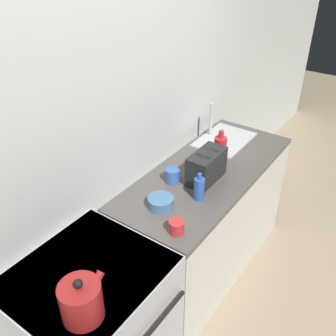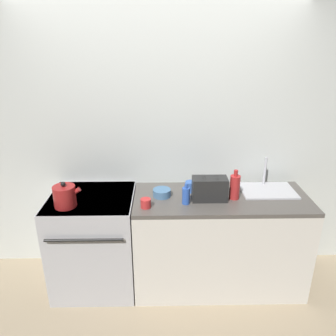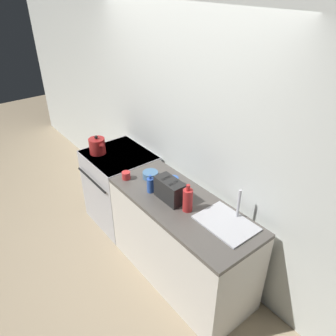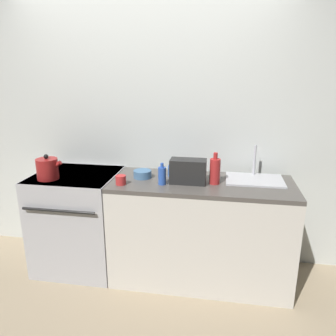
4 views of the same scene
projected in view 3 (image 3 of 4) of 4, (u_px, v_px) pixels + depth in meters
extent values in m
plane|color=tan|center=(126.00, 257.00, 3.60)|extent=(12.00, 12.00, 0.00)
cube|color=silver|center=(179.00, 132.00, 3.32)|extent=(8.00, 0.05, 2.60)
cube|color=#B7B7BC|center=(121.00, 188.00, 3.95)|extent=(0.74, 0.67, 0.92)
cube|color=black|center=(118.00, 155.00, 3.72)|extent=(0.73, 0.66, 0.02)
cylinder|color=black|center=(100.00, 153.00, 3.75)|extent=(0.22, 0.22, 0.01)
cylinder|color=black|center=(115.00, 165.00, 3.53)|extent=(0.22, 0.22, 0.01)
cylinder|color=black|center=(121.00, 146.00, 3.90)|extent=(0.22, 0.22, 0.01)
cylinder|color=black|center=(137.00, 157.00, 3.68)|extent=(0.22, 0.22, 0.01)
cylinder|color=black|center=(91.00, 180.00, 3.62)|extent=(0.63, 0.02, 0.02)
cube|color=silver|center=(181.00, 243.00, 3.17)|extent=(1.53, 0.63, 0.88)
cube|color=#514C47|center=(182.00, 205.00, 2.94)|extent=(1.53, 0.63, 0.04)
cylinder|color=maroon|center=(97.00, 146.00, 3.69)|extent=(0.18, 0.18, 0.18)
sphere|color=black|center=(96.00, 137.00, 3.64)|extent=(0.04, 0.04, 0.04)
cylinder|color=maroon|center=(101.00, 146.00, 3.62)|extent=(0.10, 0.04, 0.09)
cube|color=black|center=(170.00, 190.00, 2.93)|extent=(0.30, 0.15, 0.20)
cube|color=black|center=(166.00, 178.00, 2.92)|extent=(0.04, 0.10, 0.01)
cube|color=black|center=(174.00, 184.00, 2.85)|extent=(0.04, 0.10, 0.01)
cube|color=#B7B7BC|center=(226.00, 223.00, 2.69)|extent=(0.48, 0.34, 0.01)
cylinder|color=silver|center=(239.00, 204.00, 2.69)|extent=(0.02, 0.02, 0.28)
cylinder|color=#B72828|center=(188.00, 200.00, 2.79)|extent=(0.09, 0.09, 0.21)
cylinder|color=#B72828|center=(188.00, 188.00, 2.72)|extent=(0.03, 0.03, 0.05)
cylinder|color=#2D56B7|center=(150.00, 185.00, 3.05)|extent=(0.06, 0.06, 0.14)
cylinder|color=#2D56B7|center=(150.00, 177.00, 3.00)|extent=(0.03, 0.03, 0.04)
cylinder|color=#3860B2|center=(174.00, 182.00, 3.15)|extent=(0.09, 0.09, 0.10)
cylinder|color=red|center=(126.00, 175.00, 3.26)|extent=(0.09, 0.09, 0.08)
cylinder|color=teal|center=(150.00, 175.00, 3.28)|extent=(0.16, 0.16, 0.07)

